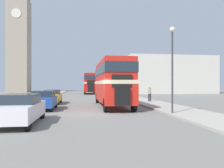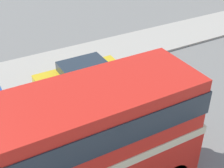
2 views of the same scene
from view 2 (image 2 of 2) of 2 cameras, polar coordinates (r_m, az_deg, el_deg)
double_decker_bus at (r=9.02m, az=-13.42°, el=-12.93°), size 2.46×10.25×4.11m
car_parked_far at (r=15.48m, az=-5.73°, el=1.41°), size 1.69×4.34×1.50m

